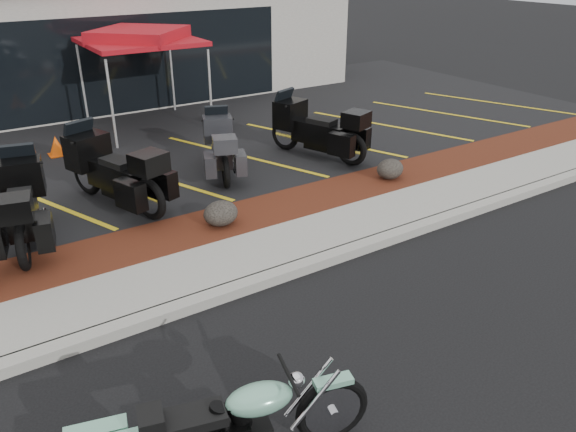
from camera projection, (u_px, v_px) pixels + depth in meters
ground at (299, 315)px, 7.44m from camera, size 90.00×90.00×0.00m
curb at (264, 280)px, 8.09m from camera, size 24.00×0.25×0.15m
sidewalk at (241, 259)px, 8.62m from camera, size 24.00×1.20×0.15m
mulch_bed at (207, 229)px, 9.53m from camera, size 24.00×1.20×0.16m
upper_lot at (111, 145)px, 13.62m from camera, size 26.00×9.60×0.15m
dealership_building at (42, 33)px, 17.54m from camera, size 18.00×8.16×4.00m
boulder_mid at (221, 213)px, 9.42m from camera, size 0.60×0.50×0.42m
boulder_right at (390, 169)px, 11.34m from camera, size 0.57×0.48×0.41m
hero_cruiser at (332, 401)px, 5.35m from camera, size 2.88×1.38×0.98m
touring_black_front at (24, 183)px, 9.39m from camera, size 1.39×2.51×1.38m
touring_black_mid at (84, 158)px, 10.42m from camera, size 1.73×2.67×1.45m
touring_grey at (218, 134)px, 12.12m from camera, size 1.54×2.30×1.25m
touring_black_rear at (285, 120)px, 12.79m from camera, size 1.73×2.61×1.42m
traffic_cone at (56, 146)px, 12.66m from camera, size 0.45×0.45×0.44m
popup_canopy at (140, 38)px, 13.80m from camera, size 3.01×3.01×2.48m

